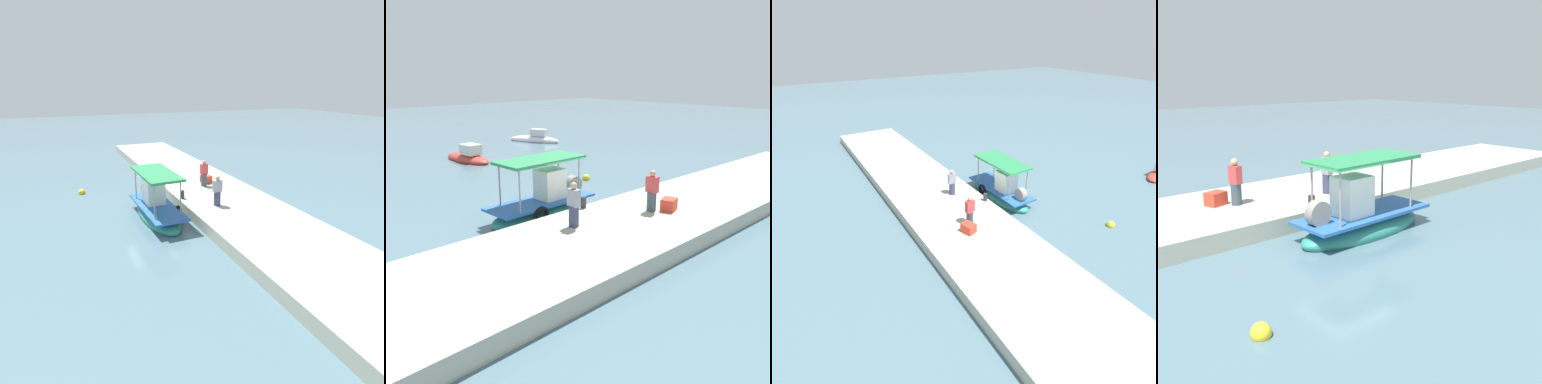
{
  "view_description": "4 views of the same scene",
  "coord_description": "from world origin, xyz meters",
  "views": [
    {
      "loc": [
        -16.68,
        4.65,
        6.94
      ],
      "look_at": [
        -0.22,
        -2.44,
        0.98
      ],
      "focal_mm": 30.95,
      "sensor_mm": 36.0,
      "label": 1
    },
    {
      "loc": [
        -11.64,
        -13.73,
        6.05
      ],
      "look_at": [
        -0.19,
        -1.66,
        1.28
      ],
      "focal_mm": 39.49,
      "sensor_mm": 36.0,
      "label": 2
    },
    {
      "loc": [
        13.29,
        -11.38,
        9.8
      ],
      "look_at": [
        -1.41,
        -2.61,
        0.82
      ],
      "focal_mm": 28.95,
      "sensor_mm": 36.0,
      "label": 3
    },
    {
      "loc": [
        9.38,
        10.73,
        5.19
      ],
      "look_at": [
        -1.5,
        -1.45,
        1.07
      ],
      "focal_mm": 44.04,
      "sensor_mm": 36.0,
      "label": 4
    }
  ],
  "objects": [
    {
      "name": "ground_plane",
      "position": [
        0.0,
        0.0,
        0.0
      ],
      "size": [
        120.0,
        120.0,
        0.0
      ],
      "primitive_type": "plane",
      "color": "slate"
    },
    {
      "name": "dock_quay",
      "position": [
        0.0,
        -4.23,
        0.32
      ],
      "size": [
        36.0,
        5.18,
        0.63
      ],
      "primitive_type": "cube",
      "color": "#B4B4A0",
      "rests_on": "ground_plane"
    },
    {
      "name": "main_fishing_boat",
      "position": [
        -0.82,
        -0.14,
        0.5
      ],
      "size": [
        5.1,
        1.98,
        2.91
      ],
      "color": "teal",
      "rests_on": "ground_plane"
    },
    {
      "name": "fisherman_near_bollard",
      "position": [
        -1.86,
        -3.21,
        1.38
      ],
      "size": [
        0.38,
        0.48,
        1.66
      ],
      "color": "#393C5B",
      "rests_on": "dock_quay"
    },
    {
      "name": "fisherman_by_crate",
      "position": [
        1.6,
        -4.05,
        1.39
      ],
      "size": [
        0.41,
        0.5,
        1.68
      ],
      "color": "#3B4953",
      "rests_on": "dock_quay"
    },
    {
      "name": "mooring_bollard",
      "position": [
        -0.1,
        -1.9,
        0.87
      ],
      "size": [
        0.24,
        0.24,
        0.47
      ],
      "primitive_type": "cylinder",
      "color": "#2D2D33",
      "rests_on": "dock_quay"
    },
    {
      "name": "cargo_crate",
      "position": [
        2.19,
        -4.49,
        0.88
      ],
      "size": [
        0.79,
        0.7,
        0.49
      ],
      "primitive_type": "cube",
      "rotation": [
        0.0,
        0.0,
        0.3
      ],
      "color": "red",
      "rests_on": "dock_quay"
    },
    {
      "name": "marker_buoy",
      "position": [
        5.03,
        3.15,
        0.09
      ],
      "size": [
        0.44,
        0.44,
        0.44
      ],
      "color": "yellow",
      "rests_on": "ground_plane"
    }
  ]
}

